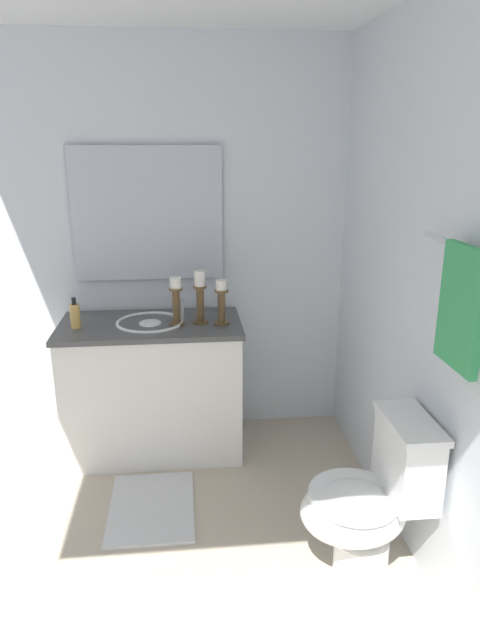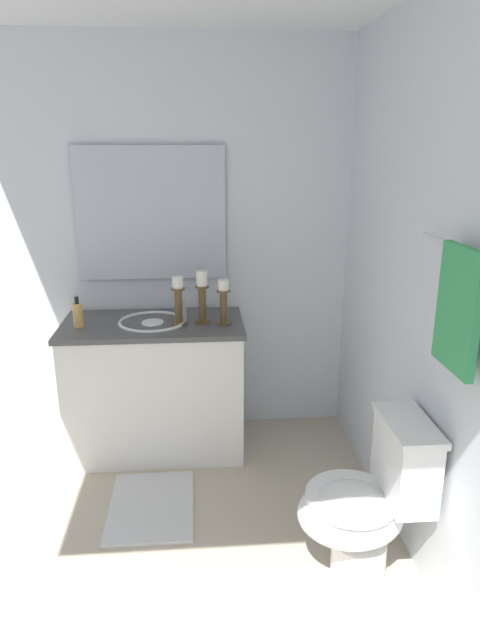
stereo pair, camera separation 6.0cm
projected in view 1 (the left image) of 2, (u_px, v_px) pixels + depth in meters
floor at (163, 573)px, 2.51m from camera, size 2.83×2.36×0.02m
wall_back at (444, 302)px, 2.25m from camera, size 2.83×0.04×2.45m
wall_left at (161, 246)px, 3.48m from camera, size 0.04×2.36×2.45m
vanity_cabinet at (153, 387)px, 3.41m from camera, size 0.58×1.08×0.83m
sink_basin at (151, 329)px, 3.29m from camera, size 0.40×0.40×0.24m
mirror at (148, 214)px, 3.37m from camera, size 0.02×0.90×0.80m
candle_holder_tall at (222, 301)px, 3.22m from camera, size 0.09×0.09×0.27m
candle_holder_short at (200, 295)px, 3.24m from camera, size 0.09×0.09×0.31m
candle_holder_mid at (176, 300)px, 3.21m from camera, size 0.09×0.09×0.28m
soap_bottle at (75, 316)px, 3.17m from camera, size 0.06×0.06×0.18m
toilet at (369, 502)px, 2.39m from camera, size 0.39×0.54×0.75m
towel_bar at (473, 251)px, 1.90m from camera, size 0.79×0.02×0.02m
towel_near_vanity at (461, 308)px, 1.96m from camera, size 0.28×0.03×0.44m
bath_mat at (152, 507)px, 2.94m from camera, size 0.60×0.44×0.02m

